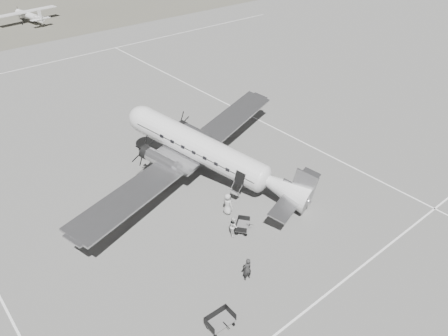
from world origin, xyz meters
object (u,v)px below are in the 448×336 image
at_px(baggage_cart_far, 220,321).
at_px(ramp_agent, 234,226).
at_px(light_plane_right, 29,16).
at_px(ground_crew, 247,269).
at_px(dc3_airliner, 209,154).
at_px(baggage_cart_near, 242,226).
at_px(passenger, 228,204).

distance_m(baggage_cart_far, ramp_agent, 8.23).
distance_m(light_plane_right, ground_crew, 74.19).
distance_m(dc3_airliner, ramp_agent, 7.82).
height_order(light_plane_right, baggage_cart_near, light_plane_right).
xyz_separation_m(baggage_cart_far, passenger, (7.27, 7.89, 0.44)).
distance_m(baggage_cart_near, passenger, 2.40).
relative_size(baggage_cart_near, ramp_agent, 0.93).
relative_size(light_plane_right, baggage_cart_near, 7.68).
xyz_separation_m(ground_crew, passenger, (3.49, 6.11, 0.03)).
bearing_deg(passenger, light_plane_right, -15.58).
height_order(baggage_cart_near, ground_crew, ground_crew).
xyz_separation_m(baggage_cart_near, passenger, (0.47, 2.30, 0.50)).
distance_m(light_plane_right, ramp_agent, 70.04).
bearing_deg(ground_crew, dc3_airliner, -113.83).
xyz_separation_m(dc3_airliner, ground_crew, (-5.36, -10.79, -1.73)).
height_order(dc3_airliner, baggage_cart_near, dc3_airliner).
relative_size(dc3_airliner, passenger, 14.76).
relative_size(ramp_agent, passenger, 0.89).
bearing_deg(baggage_cart_near, light_plane_right, 45.61).
height_order(light_plane_right, passenger, light_plane_right).
height_order(light_plane_right, ground_crew, light_plane_right).
distance_m(baggage_cart_near, ramp_agent, 0.92).
bearing_deg(ground_crew, passenger, -117.13).
bearing_deg(light_plane_right, ramp_agent, -106.42).
xyz_separation_m(dc3_airliner, baggage_cart_far, (-9.14, -12.57, -2.13)).
height_order(baggage_cart_near, baggage_cart_far, baggage_cart_far).
bearing_deg(baggage_cart_far, baggage_cart_near, 41.17).
relative_size(baggage_cart_far, ground_crew, 0.97).
distance_m(baggage_cart_far, ground_crew, 4.20).
xyz_separation_m(dc3_airliner, light_plane_right, (6.15, 62.50, -1.40)).
height_order(ground_crew, ramp_agent, ground_crew).
height_order(light_plane_right, baggage_cart_far, light_plane_right).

